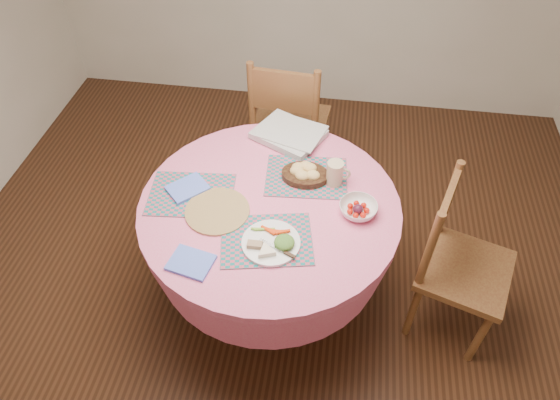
{
  "coord_description": "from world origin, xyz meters",
  "views": [
    {
      "loc": [
        0.29,
        -1.6,
        2.45
      ],
      "look_at": [
        0.05,
        0.0,
        0.78
      ],
      "focal_mm": 32.0,
      "sensor_mm": 36.0,
      "label": 1
    }
  ],
  "objects": [
    {
      "name": "ground",
      "position": [
        0.0,
        0.0,
        0.0
      ],
      "size": [
        4.0,
        4.0,
        0.0
      ],
      "primitive_type": "plane",
      "color": "#331C0F",
      "rests_on": "ground"
    },
    {
      "name": "room_envelope",
      "position": [
        0.0,
        0.0,
        1.71
      ],
      "size": [
        4.01,
        4.01,
        2.71
      ],
      "color": "silver",
      "rests_on": "ground"
    },
    {
      "name": "dining_table",
      "position": [
        0.0,
        0.0,
        0.56
      ],
      "size": [
        1.24,
        1.24,
        0.75
      ],
      "color": "pink",
      "rests_on": "ground"
    },
    {
      "name": "chair_right",
      "position": [
        0.92,
        -0.01,
        0.49
      ],
      "size": [
        0.53,
        0.54,
        0.94
      ],
      "rotation": [
        0.0,
        0.0,
        1.25
      ],
      "color": "brown",
      "rests_on": "ground"
    },
    {
      "name": "chair_back",
      "position": [
        -0.04,
        0.93,
        0.52
      ],
      "size": [
        0.5,
        0.48,
        1.0
      ],
      "rotation": [
        0.0,
        0.0,
        3.06
      ],
      "color": "brown",
      "rests_on": "ground"
    },
    {
      "name": "placemat_front",
      "position": [
        0.02,
        -0.22,
        0.75
      ],
      "size": [
        0.45,
        0.37,
        0.01
      ],
      "primitive_type": "cube",
      "rotation": [
        0.0,
        0.0,
        0.2
      ],
      "color": "#136B6C",
      "rests_on": "dining_table"
    },
    {
      "name": "placemat_left",
      "position": [
        -0.38,
        0.0,
        0.75
      ],
      "size": [
        0.43,
        0.34,
        0.01
      ],
      "primitive_type": "cube",
      "rotation": [
        0.0,
        0.0,
        0.09
      ],
      "color": "#136B6C",
      "rests_on": "dining_table"
    },
    {
      "name": "placemat_back",
      "position": [
        0.15,
        0.2,
        0.75
      ],
      "size": [
        0.42,
        0.33,
        0.01
      ],
      "primitive_type": "cube",
      "rotation": [
        0.0,
        0.0,
        0.08
      ],
      "color": "#136B6C",
      "rests_on": "dining_table"
    },
    {
      "name": "wicker_trivet",
      "position": [
        -0.23,
        -0.09,
        0.76
      ],
      "size": [
        0.3,
        0.3,
        0.01
      ],
      "primitive_type": "cylinder",
      "color": "brown",
      "rests_on": "dining_table"
    },
    {
      "name": "napkin_near",
      "position": [
        -0.27,
        -0.4,
        0.76
      ],
      "size": [
        0.21,
        0.17,
        0.01
      ],
      "primitive_type": "cube",
      "rotation": [
        0.0,
        0.0,
        -0.21
      ],
      "color": "#5873E3",
      "rests_on": "dining_table"
    },
    {
      "name": "napkin_far",
      "position": [
        -0.41,
        0.03,
        0.76
      ],
      "size": [
        0.23,
        0.23,
        0.01
      ],
      "primitive_type": "cube",
      "rotation": [
        0.0,
        0.0,
        0.78
      ],
      "color": "#5873E3",
      "rests_on": "placemat_left"
    },
    {
      "name": "dinner_plate",
      "position": [
        0.05,
        -0.25,
        0.77
      ],
      "size": [
        0.26,
        0.26,
        0.05
      ],
      "rotation": [
        0.0,
        0.0,
        0.01
      ],
      "color": "white",
      "rests_on": "placemat_front"
    },
    {
      "name": "bread_bowl",
      "position": [
        0.14,
        0.2,
        0.79
      ],
      "size": [
        0.23,
        0.23,
        0.08
      ],
      "color": "black",
      "rests_on": "placemat_back"
    },
    {
      "name": "latte_mug",
      "position": [
        0.29,
        0.18,
        0.82
      ],
      "size": [
        0.12,
        0.08,
        0.13
      ],
      "color": "#C8B089",
      "rests_on": "placemat_back"
    },
    {
      "name": "fruit_bowl",
      "position": [
        0.41,
        -0.0,
        0.78
      ],
      "size": [
        0.2,
        0.2,
        0.05
      ],
      "rotation": [
        0.0,
        0.0,
        0.17
      ],
      "color": "white",
      "rests_on": "dining_table"
    },
    {
      "name": "newspaper_stack",
      "position": [
        0.03,
        0.5,
        0.78
      ],
      "size": [
        0.43,
        0.39,
        0.04
      ],
      "rotation": [
        0.0,
        0.0,
        -0.47
      ],
      "color": "silver",
      "rests_on": "dining_table"
    }
  ]
}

